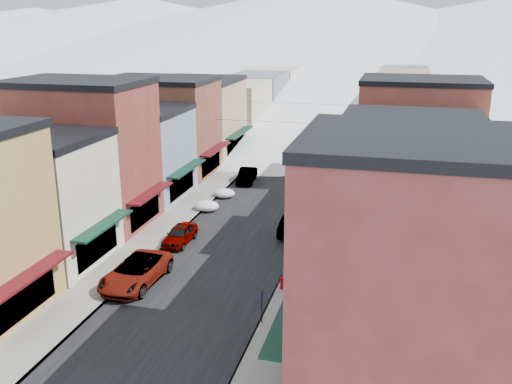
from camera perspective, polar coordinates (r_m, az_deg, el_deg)
The scene contains 37 objects.
road at distance 84.21m, azimuth 5.65°, elevation 5.06°, with size 10.00×160.00×0.01m, color black.
sidewalk_left at distance 85.40m, azimuth 1.26°, elevation 5.36°, with size 3.20×160.00×0.15m, color gray.
sidewalk_right at distance 83.50m, azimuth 10.15°, elevation 4.83°, with size 3.20×160.00×0.15m, color gray.
curb_left at distance 85.07m, azimuth 2.28°, elevation 5.30°, with size 0.10×160.00×0.15m, color slate.
curb_right at distance 83.62m, azimuth 9.09°, elevation 4.90°, with size 0.10×160.00×0.15m, color slate.
bldg_l_cream at distance 44.23m, azimuth -21.50°, elevation -0.59°, with size 11.30×8.20×9.50m.
bldg_l_brick_near at distance 50.55m, azimuth -16.98°, elevation 3.70°, with size 12.30×8.20×12.50m.
bldg_l_grayblue at distance 57.95m, azimuth -12.13°, elevation 3.91°, with size 11.30×9.20×9.00m.
bldg_l_brick_far at distance 66.15m, azimuth -9.55°, elevation 6.52°, with size 13.30×9.20×11.00m.
bldg_l_tan at distance 75.02m, azimuth -5.77°, elevation 7.49°, with size 11.30×11.20×10.00m.
bldg_r_brick_near at distance 26.90m, azimuth 16.36°, elevation -7.74°, with size 12.30×9.20×12.50m.
bldg_r_green at distance 35.77m, azimuth 15.00°, elevation -3.98°, with size 11.30×9.20×9.50m.
bldg_r_blue at distance 44.19m, azimuth 15.02°, elevation 0.68°, with size 11.30×9.20×10.50m.
bldg_r_cream at distance 53.09m, azimuth 15.47°, elevation 2.49°, with size 12.30×9.20×9.00m.
bldg_r_brick_far at distance 61.64m, azimuth 15.94°, elevation 5.59°, with size 13.30×9.20×11.50m.
bldg_r_tan at distance 71.63m, azimuth 14.93°, elevation 6.36°, with size 11.30×11.20×9.50m.
distant_blocks at distance 106.07m, azimuth 7.65°, elevation 9.63°, with size 34.00×55.00×8.00m.
mountain_ridge at distance 300.40m, azimuth 8.54°, elevation 16.19°, with size 670.00×340.00×34.00m.
overhead_cables at distance 70.96m, azimuth 4.23°, elevation 7.97°, with size 16.40×15.04×0.04m.
car_white_suv at distance 39.52m, azimuth -11.92°, elevation -7.79°, with size 2.97×6.44×1.79m, color white.
car_silver_sedan at distance 45.86m, azimuth -7.63°, elevation -4.22°, with size 1.77×4.40×1.50m, color gray.
car_dark_hatch at distance 62.29m, azimuth -0.93°, elevation 1.65°, with size 1.64×4.71×1.55m, color black.
car_silver_wagon at distance 76.19m, azimuth 2.04°, elevation 4.49°, with size 2.24×5.50×1.60m, color #A1A3A9.
car_green_sedan at distance 47.52m, azimuth 3.84°, elevation -3.24°, with size 1.76×5.03×1.66m, color black.
car_gray_suv at distance 49.08m, azimuth 3.97°, elevation -2.62°, with size 1.87×4.66×1.59m, color #9EA2A7.
car_black_sedan at distance 59.69m, azimuth 5.57°, elevation 0.79°, with size 1.89×4.65×1.35m, color black.
car_lane_silver at distance 76.21m, azimuth 3.87°, elevation 4.47°, with size 1.90×4.73×1.61m, color #9FA1A7.
car_lane_white at distance 98.93m, azimuth 7.74°, elevation 7.26°, with size 2.85×6.19×1.72m, color #BCBCBE.
fire_hydrant at distance 37.96m, azimuth 2.64°, elevation -9.11°, with size 0.48×0.36×0.82m.
parking_sign at distance 33.62m, azimuth 0.58°, elevation -11.14°, with size 0.10×0.27×2.06m.
trash_can at distance 39.35m, azimuth 3.03°, elevation -7.94°, with size 0.57×0.57×0.97m.
streetlamp_near at distance 43.17m, azimuth 5.39°, elevation -2.49°, with size 0.36×0.36×4.33m.
streetlamp_far at distance 77.51m, azimuth 9.14°, elevation 6.35°, with size 0.41×0.41×4.93m.
planter_far at distance 32.18m, azimuth 3.94°, elevation -14.41°, with size 0.34×0.34×0.61m, color #345627.
snow_pile_near at distance 42.44m, azimuth -10.00°, elevation -6.55°, with size 2.25×2.58×0.95m.
snow_pile_mid at distance 53.40m, azimuth -4.88°, elevation -1.39°, with size 2.26×2.59×0.96m.
snow_pile_far at distance 57.26m, azimuth -3.14°, elevation -0.12°, with size 2.09×2.49×0.88m.
Camera 1 is at (12.18, -21.54, 17.16)m, focal length 40.00 mm.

